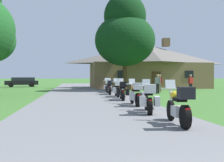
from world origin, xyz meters
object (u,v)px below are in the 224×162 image
at_px(motorcycle_black_second_in_row, 149,99).
at_px(bystander_red_shirt_beside_signpost, 191,82).
at_px(motorcycle_silver_sixth_in_row, 110,88).
at_px(motorcycle_orange_farthest_in_row, 107,86).
at_px(motorcycle_orange_third_in_row, 136,94).
at_px(motorcycle_black_fifth_in_row, 117,89).
at_px(motorcycle_yellow_nearest_to_camera, 179,106).
at_px(parked_black_suv_far_left, 22,82).
at_px(bystander_red_shirt_near_lodge, 160,82).
at_px(motorcycle_red_fourth_in_row, 122,91).
at_px(bystander_gray_shirt_by_tree, 158,83).
at_px(tree_by_lodge_front, 125,33).

distance_m(motorcycle_black_second_in_row, bystander_red_shirt_beside_signpost, 15.22).
bearing_deg(motorcycle_silver_sixth_in_row, motorcycle_orange_farthest_in_row, 90.76).
height_order(motorcycle_orange_third_in_row, motorcycle_silver_sixth_in_row, same).
distance_m(motorcycle_orange_third_in_row, motorcycle_black_fifth_in_row, 5.73).
relative_size(motorcycle_yellow_nearest_to_camera, motorcycle_black_second_in_row, 1.01).
xyz_separation_m(motorcycle_orange_third_in_row, motorcycle_black_fifth_in_row, (0.05, 5.73, 0.00)).
relative_size(motorcycle_black_fifth_in_row, parked_black_suv_far_left, 0.42).
bearing_deg(motorcycle_black_second_in_row, motorcycle_yellow_nearest_to_camera, -76.03).
height_order(motorcycle_black_second_in_row, bystander_red_shirt_near_lodge, bystander_red_shirt_near_lodge).
bearing_deg(motorcycle_black_second_in_row, bystander_red_shirt_near_lodge, 80.67).
bearing_deg(motorcycle_yellow_nearest_to_camera, motorcycle_orange_third_in_row, 95.57).
bearing_deg(bystander_red_shirt_beside_signpost, motorcycle_red_fourth_in_row, 30.20).
xyz_separation_m(motorcycle_black_second_in_row, motorcycle_orange_third_in_row, (0.15, 2.73, 0.00)).
relative_size(motorcycle_red_fourth_in_row, parked_black_suv_far_left, 0.42).
height_order(bystander_red_shirt_near_lodge, bystander_gray_shirt_by_tree, same).
height_order(motorcycle_black_fifth_in_row, motorcycle_silver_sixth_in_row, same).
distance_m(motorcycle_orange_third_in_row, tree_by_lodge_front, 16.04).
relative_size(motorcycle_orange_third_in_row, motorcycle_black_fifth_in_row, 1.00).
distance_m(motorcycle_red_fourth_in_row, motorcycle_black_fifth_in_row, 2.62).
bearing_deg(bystander_gray_shirt_by_tree, motorcycle_orange_third_in_row, -62.32).
bearing_deg(tree_by_lodge_front, bystander_red_shirt_near_lodge, -48.14).
distance_m(motorcycle_yellow_nearest_to_camera, motorcycle_red_fourth_in_row, 8.43).
xyz_separation_m(motorcycle_red_fourth_in_row, tree_by_lodge_front, (2.47, 11.79, 5.42)).
distance_m(motorcycle_orange_farthest_in_row, bystander_gray_shirt_by_tree, 4.45).
distance_m(motorcycle_red_fourth_in_row, bystander_gray_shirt_by_tree, 8.02).
xyz_separation_m(motorcycle_red_fourth_in_row, motorcycle_orange_farthest_in_row, (0.13, 7.99, 0.00)).
height_order(motorcycle_orange_farthest_in_row, bystander_red_shirt_beside_signpost, bystander_red_shirt_beside_signpost).
xyz_separation_m(motorcycle_yellow_nearest_to_camera, bystander_red_shirt_beside_signpost, (7.60, 15.70, 0.33)).
bearing_deg(motorcycle_silver_sixth_in_row, tree_by_lodge_front, 73.31).
bearing_deg(motorcycle_yellow_nearest_to_camera, motorcycle_silver_sixth_in_row, 96.12).
bearing_deg(parked_black_suv_far_left, motorcycle_orange_farthest_in_row, -163.35).
distance_m(bystander_red_shirt_near_lodge, tree_by_lodge_front, 6.56).
distance_m(motorcycle_red_fourth_in_row, motorcycle_silver_sixth_in_row, 5.29).
height_order(motorcycle_black_fifth_in_row, bystander_red_shirt_near_lodge, bystander_red_shirt_near_lodge).
xyz_separation_m(motorcycle_black_fifth_in_row, bystander_gray_shirt_by_tree, (4.25, 4.10, 0.34)).
xyz_separation_m(motorcycle_orange_third_in_row, bystander_red_shirt_beside_signpost, (7.60, 10.38, 0.34)).
distance_m(motorcycle_black_second_in_row, bystander_red_shirt_near_lodge, 15.48).
xyz_separation_m(motorcycle_black_second_in_row, motorcycle_orange_farthest_in_row, (0.20, 13.83, 0.00)).
height_order(motorcycle_yellow_nearest_to_camera, motorcycle_red_fourth_in_row, same).
bearing_deg(motorcycle_orange_farthest_in_row, bystander_red_shirt_beside_signpost, -3.51).
xyz_separation_m(motorcycle_orange_farthest_in_row, bystander_gray_shirt_by_tree, (4.25, -1.27, 0.34)).
height_order(motorcycle_red_fourth_in_row, motorcycle_silver_sixth_in_row, same).
relative_size(motorcycle_red_fourth_in_row, bystander_red_shirt_beside_signpost, 1.24).
distance_m(motorcycle_orange_third_in_row, bystander_gray_shirt_by_tree, 10.73).
bearing_deg(tree_by_lodge_front, motorcycle_black_second_in_row, -98.19).
distance_m(motorcycle_orange_third_in_row, bystander_red_shirt_beside_signpost, 12.86).
distance_m(motorcycle_orange_third_in_row, bystander_red_shirt_near_lodge, 12.89).
distance_m(motorcycle_orange_third_in_row, motorcycle_silver_sixth_in_row, 8.40).
xyz_separation_m(bystander_red_shirt_near_lodge, bystander_gray_shirt_by_tree, (-0.86, -1.99, 0.00)).
bearing_deg(parked_black_suv_far_left, motorcycle_black_second_in_row, -176.79).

